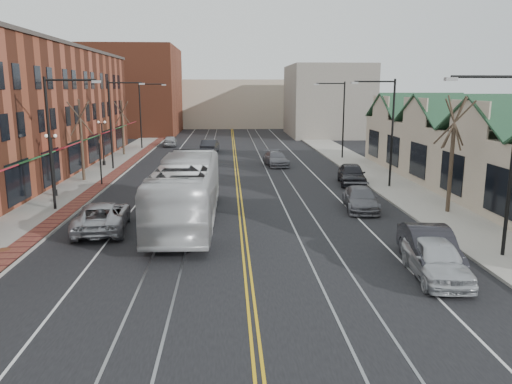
{
  "coord_description": "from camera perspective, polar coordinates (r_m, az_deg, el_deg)",
  "views": [
    {
      "loc": [
        -0.75,
        -14.67,
        7.49
      ],
      "look_at": [
        0.72,
        11.55,
        2.0
      ],
      "focal_mm": 35.0,
      "sensor_mm": 36.0,
      "label": 1
    }
  ],
  "objects": [
    {
      "name": "streetlight_r_1",
      "position": [
        38.6,
        14.73,
        7.76
      ],
      "size": [
        3.33,
        0.25,
        8.0
      ],
      "color": "black",
      "rests_on": "sidewalk_right"
    },
    {
      "name": "building_left",
      "position": [
        45.54,
        -27.12,
        8.02
      ],
      "size": [
        10.0,
        50.0,
        11.0
      ],
      "primitive_type": "cube",
      "color": "brown",
      "rests_on": "ground"
    },
    {
      "name": "sidewalk_right",
      "position": [
        37.68,
        16.64,
        -0.04
      ],
      "size": [
        4.0,
        120.0,
        0.15
      ],
      "primitive_type": "cube",
      "color": "gray",
      "rests_on": "ground"
    },
    {
      "name": "transit_bus",
      "position": [
        28.09,
        -7.93,
        0.07
      ],
      "size": [
        3.29,
        13.21,
        3.67
      ],
      "primitive_type": "imported",
      "rotation": [
        0.0,
        0.0,
        3.13
      ],
      "color": "silver",
      "rests_on": "ground"
    },
    {
      "name": "streetlight_l_1",
      "position": [
        32.45,
        -21.86,
        6.61
      ],
      "size": [
        3.33,
        0.25,
        8.0
      ],
      "color": "black",
      "rests_on": "sidewalk_left"
    },
    {
      "name": "backdrop_mid",
      "position": [
        99.72,
        -2.82,
        10.08
      ],
      "size": [
        22.0,
        14.0,
        9.0
      ],
      "primitive_type": "cube",
      "color": "#B7A48D",
      "rests_on": "ground"
    },
    {
      "name": "streetlight_l_2",
      "position": [
        47.86,
        -15.81,
        8.42
      ],
      "size": [
        3.33,
        0.25,
        8.0
      ],
      "color": "black",
      "rests_on": "sidewalk_left"
    },
    {
      "name": "streetlight_r_2",
      "position": [
        54.03,
        9.52,
        9.03
      ],
      "size": [
        3.33,
        0.25,
        8.0
      ],
      "color": "black",
      "rests_on": "sidewalk_right"
    },
    {
      "name": "building_right",
      "position": [
        39.75,
        25.01,
        3.2
      ],
      "size": [
        8.0,
        36.0,
        4.6
      ],
      "primitive_type": "cube",
      "color": "#B7A48D",
      "rests_on": "ground"
    },
    {
      "name": "backdrop_left",
      "position": [
        86.03,
        -13.68,
        11.16
      ],
      "size": [
        14.0,
        18.0,
        14.0
      ],
      "primitive_type": "cube",
      "color": "brown",
      "rests_on": "ground"
    },
    {
      "name": "lamppost_l_3",
      "position": [
        50.42,
        -17.09,
        5.27
      ],
      "size": [
        0.84,
        0.28,
        4.27
      ],
      "color": "black",
      "rests_on": "sidewalk_left"
    },
    {
      "name": "tree_left_far",
      "position": [
        58.03,
        -15.01,
        7.25
      ],
      "size": [
        1.66,
        1.28,
        6.02
      ],
      "color": "#382B21",
      "rests_on": "sidewalk_left"
    },
    {
      "name": "tree_right_mid",
      "position": [
        31.8,
        21.5,
        4.24
      ],
      "size": [
        1.9,
        1.46,
        6.93
      ],
      "color": "#382B21",
      "rests_on": "sidewalk_right"
    },
    {
      "name": "streetlight_r_0",
      "position": [
        23.92,
        26.44,
        4.66
      ],
      "size": [
        3.33,
        0.25,
        8.0
      ],
      "color": "black",
      "rests_on": "sidewalk_right"
    },
    {
      "name": "distant_car_left",
      "position": [
        58.86,
        -5.28,
        5.24
      ],
      "size": [
        2.15,
        5.02,
        1.61
      ],
      "primitive_type": "imported",
      "rotation": [
        0.0,
        0.0,
        3.05
      ],
      "color": "black",
      "rests_on": "ground"
    },
    {
      "name": "parked_suv",
      "position": [
        27.84,
        -17.16,
        -2.68
      ],
      "size": [
        3.15,
        5.86,
        1.56
      ],
      "primitive_type": "imported",
      "rotation": [
        0.0,
        0.0,
        3.24
      ],
      "color": "#B0B1B7",
      "rests_on": "ground"
    },
    {
      "name": "backdrop_right",
      "position": [
        81.24,
        8.1,
        10.29
      ],
      "size": [
        12.0,
        16.0,
        11.0
      ],
      "primitive_type": "cube",
      "color": "slate",
      "rests_on": "ground"
    },
    {
      "name": "streetlight_l_3",
      "position": [
        63.56,
        -12.7,
        9.3
      ],
      "size": [
        3.33,
        0.25,
        8.0
      ],
      "color": "black",
      "rests_on": "sidewalk_left"
    },
    {
      "name": "distant_car_far",
      "position": [
        66.45,
        -9.78,
        5.79
      ],
      "size": [
        2.01,
        4.31,
        1.43
      ],
      "primitive_type": "imported",
      "rotation": [
        0.0,
        0.0,
        3.22
      ],
      "color": "#9FA2A6",
      "rests_on": "ground"
    },
    {
      "name": "sidewalk_left",
      "position": [
        37.2,
        -20.75,
        -0.47
      ],
      "size": [
        4.0,
        120.0,
        0.15
      ],
      "primitive_type": "cube",
      "color": "gray",
      "rests_on": "ground"
    },
    {
      "name": "parked_car_b",
      "position": [
        22.54,
        19.22,
        -6.03
      ],
      "size": [
        2.42,
        5.29,
        1.68
      ],
      "primitive_type": "imported",
      "rotation": [
        0.0,
        0.0,
        -0.13
      ],
      "color": "black",
      "rests_on": "ground"
    },
    {
      "name": "parked_car_c",
      "position": [
        31.86,
        11.87,
        -0.77
      ],
      "size": [
        2.52,
        4.98,
        1.39
      ],
      "primitive_type": "imported",
      "rotation": [
        0.0,
        0.0,
        -0.12
      ],
      "color": "#5E5D64",
      "rests_on": "ground"
    },
    {
      "name": "parked_car_d",
      "position": [
        40.11,
        10.88,
        2.03
      ],
      "size": [
        2.55,
        5.05,
        1.65
      ],
      "primitive_type": "imported",
      "rotation": [
        0.0,
        0.0,
        -0.13
      ],
      "color": "#222228",
      "rests_on": "ground"
    },
    {
      "name": "distant_car_right",
      "position": [
        48.94,
        2.3,
        3.82
      ],
      "size": [
        2.45,
        4.97,
        1.39
      ],
      "primitive_type": "imported",
      "rotation": [
        0.0,
        0.0,
        0.11
      ],
      "color": "slate",
      "rests_on": "ground"
    },
    {
      "name": "traffic_signal",
      "position": [
        40.24,
        -17.4,
        3.93
      ],
      "size": [
        0.18,
        0.15,
        3.8
      ],
      "color": "black",
      "rests_on": "sidewalk_left"
    },
    {
      "name": "manhole_far",
      "position": [
        26.02,
        -26.89,
        -5.88
      ],
      "size": [
        0.6,
        0.6,
        0.02
      ],
      "primitive_type": "cylinder",
      "color": "#592D19",
      "rests_on": "sidewalk_left"
    },
    {
      "name": "tree_left_near",
      "position": [
        42.52,
        -19.34,
        5.78
      ],
      "size": [
        1.78,
        1.37,
        6.48
      ],
      "color": "#382B21",
      "rests_on": "sidewalk_left"
    },
    {
      "name": "ground",
      "position": [
        16.49,
        -0.27,
        -15.21
      ],
      "size": [
        160.0,
        160.0,
        0.0
      ],
      "primitive_type": "plane",
      "color": "black",
      "rests_on": "ground"
    },
    {
      "name": "lamppost_l_2",
      "position": [
        37.08,
        -22.16,
        2.73
      ],
      "size": [
        0.84,
        0.28,
        4.27
      ],
      "color": "black",
      "rests_on": "sidewalk_left"
    },
    {
      "name": "parked_car_a",
      "position": [
        21.32,
        19.9,
        -7.2
      ],
      "size": [
        2.33,
        4.9,
        1.62
      ],
      "primitive_type": "imported",
      "rotation": [
        0.0,
        0.0,
        -0.09
      ],
      "color": "silver",
      "rests_on": "ground"
    }
  ]
}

